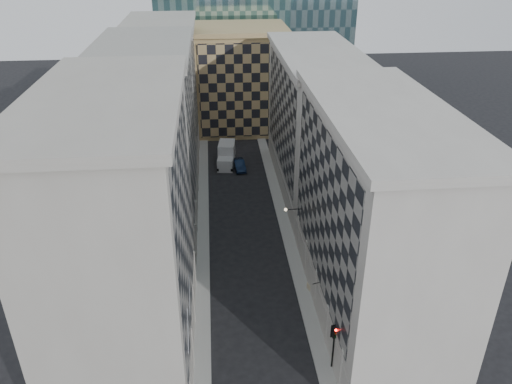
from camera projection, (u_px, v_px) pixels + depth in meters
sidewalk_west at (203, 232)px, 62.72m from camera, size 1.50×100.00×0.15m
sidewalk_east at (286, 228)px, 63.57m from camera, size 1.50×100.00×0.15m
bldg_left_a at (125, 237)px, 40.05m from camera, size 10.80×22.80×23.70m
bldg_left_b at (151, 141)px, 59.70m from camera, size 10.80×22.80×22.70m
bldg_left_c at (165, 93)px, 79.35m from camera, size 10.80×22.80×21.70m
bldg_right_a at (372, 215)px, 46.04m from camera, size 10.80×26.80×20.70m
bldg_right_b at (315, 122)px, 70.09m from camera, size 10.80×28.80×19.70m
tan_block at (240, 79)px, 92.42m from camera, size 16.80×14.80×18.80m
flagpoles_left at (189, 312)px, 37.81m from camera, size 0.10×6.33×2.33m
bracket_lamp at (287, 210)px, 55.36m from camera, size 1.98×0.36×0.36m
traffic_light at (334, 338)px, 41.70m from camera, size 0.57×0.53×4.55m
box_truck at (226, 156)px, 80.52m from camera, size 3.28×6.48×3.41m
dark_car at (239, 165)px, 79.12m from camera, size 2.02×4.65×1.49m
shop_sign at (309, 286)px, 47.09m from camera, size 1.18×0.62×0.71m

